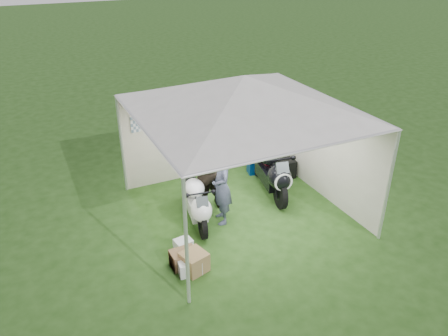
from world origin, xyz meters
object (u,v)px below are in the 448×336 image
Objects in this scene: person_blue_jacket at (222,186)px; equipment_box at (285,169)px; motorcycle_white at (196,201)px; crate_0 at (189,266)px; motorcycle_black at (271,169)px; crate_3 at (184,258)px; crate_2 at (183,245)px; paddock_stand at (257,167)px; person_dark_jacket at (201,170)px; crate_1 at (194,262)px; canopy_tent at (243,97)px.

equipment_box is (2.23, 1.06, -0.60)m from person_blue_jacket.
motorcycle_white is 1.62m from crate_0.
motorcycle_black is 4.82× the size of crate_3.
crate_3 is (-3.45, -2.05, -0.07)m from equipment_box.
crate_2 is at bearing -50.41° from person_blue_jacket.
person_blue_jacket is at bearing -147.53° from motorcycle_black.
crate_0 is (-2.91, -2.78, -0.03)m from paddock_stand.
motorcycle_black is 1.72m from person_dark_jacket.
crate_3 is (-1.04, -1.59, -0.80)m from person_dark_jacket.
person_dark_jacket reaches higher than motorcycle_white.
motorcycle_black is (1.99, 0.38, 0.10)m from motorcycle_white.
crate_3 is (-0.12, 0.21, -0.03)m from crate_1.
crate_1 is (0.10, 0.02, 0.05)m from crate_0.
paddock_stand is 2.26m from person_dark_jacket.
crate_1 is at bearing -104.12° from motorcycle_white.
crate_0 is at bearing -85.04° from crate_3.
motorcycle_white is 4.07× the size of crate_3.
motorcycle_black is at bearing 20.74° from motorcycle_white.
person_blue_jacket is at bearing -154.48° from equipment_box.
paddock_stand is at bearing 50.09° from canopy_tent.
motorcycle_black is 3.28m from crate_0.
equipment_box is (1.70, 0.91, -2.35)m from canopy_tent.
motorcycle_black is 2.87m from crate_2.
crate_3 is at bearing 94.96° from crate_0.
crate_0 is (-1.73, -1.37, -2.44)m from canopy_tent.
crate_1 reaches higher than paddock_stand.
person_blue_jacket is (-0.53, -0.15, -1.75)m from canopy_tent.
crate_0 is 0.65m from crate_2.
paddock_stand is 0.73m from equipment_box.
crate_1 is (-3.33, -2.26, -0.04)m from equipment_box.
crate_1 is at bearing -135.51° from paddock_stand.
crate_0 is (-2.71, -1.78, -0.48)m from motorcycle_black.
motorcycle_black is 3.18m from crate_1.
crate_0 is at bearing -134.95° from motorcycle_black.
canopy_tent is 3.19m from crate_1.
canopy_tent is 1.83m from person_blue_jacket.
person_dark_jacket is 4.22× the size of equipment_box.
equipment_box is at bearing 28.12° from canopy_tent.
canopy_tent is 2.23m from motorcycle_black.
person_dark_jacket is 0.65m from person_blue_jacket.
motorcycle_white is 0.68m from person_dark_jacket.
paddock_stand reaches higher than crate_0.
person_blue_jacket is at bearing 38.84° from crate_3.
motorcycle_white is 4.20× the size of paddock_stand.
motorcycle_black is at bearing 122.07° from person_blue_jacket.
motorcycle_white reaches higher than paddock_stand.
equipment_box is 4.02m from crate_1.
person_blue_jacket is at bearing 95.14° from person_dark_jacket.
crate_1 is (-1.11, -1.20, -0.65)m from person_blue_jacket.
paddock_stand is 3.88m from crate_3.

